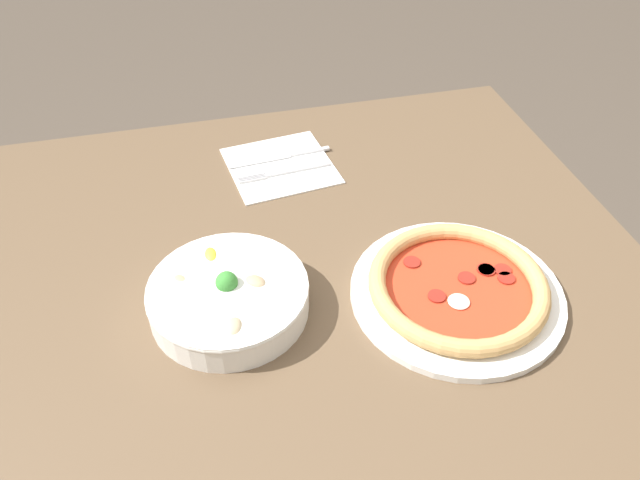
{
  "coord_description": "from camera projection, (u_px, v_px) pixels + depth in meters",
  "views": [
    {
      "loc": [
        -0.55,
        0.16,
        1.44
      ],
      "look_at": [
        0.18,
        -0.02,
        0.78
      ],
      "focal_mm": 35.0,
      "sensor_mm": 36.0,
      "label": 1
    }
  ],
  "objects": [
    {
      "name": "dining_table",
      "position": [
        337.0,
        375.0,
        0.94
      ],
      "size": [
        1.25,
        1.05,
        0.76
      ],
      "color": "brown",
      "rests_on": "ground_plane"
    },
    {
      "name": "knife",
      "position": [
        284.0,
        156.0,
        1.2
      ],
      "size": [
        0.03,
        0.2,
        0.01
      ],
      "rotation": [
        0.0,
        0.0,
        1.65
      ],
      "color": "silver",
      "rests_on": "napkin"
    },
    {
      "name": "bowl",
      "position": [
        229.0,
        296.0,
        0.89
      ],
      "size": [
        0.23,
        0.23,
        0.07
      ],
      "color": "white",
      "rests_on": "dining_table"
    },
    {
      "name": "napkin",
      "position": [
        282.0,
        166.0,
        1.18
      ],
      "size": [
        0.21,
        0.21,
        0.0
      ],
      "color": "white",
      "rests_on": "dining_table"
    },
    {
      "name": "pizza",
      "position": [
        457.0,
        288.0,
        0.92
      ],
      "size": [
        0.32,
        0.32,
        0.04
      ],
      "color": "white",
      "rests_on": "dining_table"
    },
    {
      "name": "fork",
      "position": [
        286.0,
        172.0,
        1.16
      ],
      "size": [
        0.03,
        0.18,
        0.0
      ],
      "rotation": [
        0.0,
        0.0,
        1.65
      ],
      "color": "silver",
      "rests_on": "napkin"
    }
  ]
}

